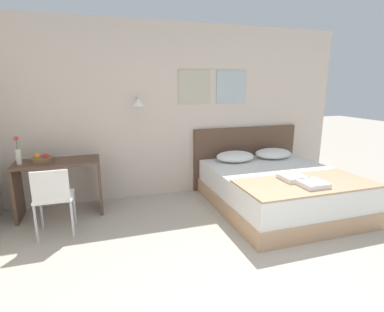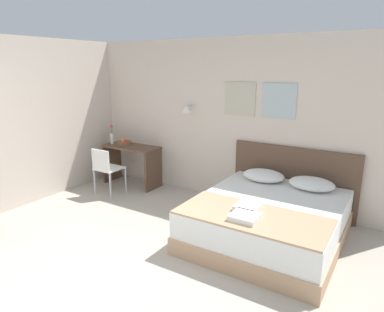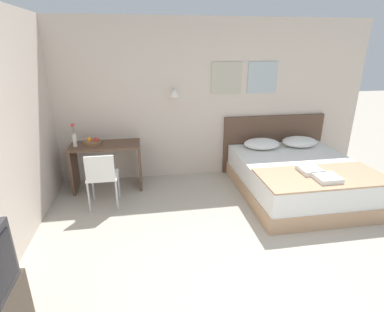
{
  "view_description": "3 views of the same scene",
  "coord_description": "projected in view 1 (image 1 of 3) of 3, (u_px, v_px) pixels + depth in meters",
  "views": [
    {
      "loc": [
        -1.14,
        -1.58,
        1.75
      ],
      "look_at": [
        0.01,
        2.02,
        0.84
      ],
      "focal_mm": 28.0,
      "sensor_mm": 36.0,
      "label": 1
    },
    {
      "loc": [
        2.6,
        -2.05,
        2.2
      ],
      "look_at": [
        0.26,
        1.68,
        1.04
      ],
      "focal_mm": 32.0,
      "sensor_mm": 36.0,
      "label": 2
    },
    {
      "loc": [
        -1.06,
        -2.01,
        2.21
      ],
      "look_at": [
        -0.47,
        1.55,
        0.88
      ],
      "focal_mm": 28.0,
      "sensor_mm": 36.0,
      "label": 3
    }
  ],
  "objects": [
    {
      "name": "folded_towel_mid_bed",
      "position": [
        313.0,
        184.0,
        3.55
      ],
      "size": [
        0.3,
        0.29,
        0.06
      ],
      "color": "white",
      "rests_on": "throw_blanket"
    },
    {
      "name": "desk_chair",
      "position": [
        53.0,
        196.0,
        3.42
      ],
      "size": [
        0.42,
        0.42,
        0.83
      ],
      "color": "white",
      "rests_on": "ground_plane"
    },
    {
      "name": "pillow_right",
      "position": [
        273.0,
        153.0,
        4.98
      ],
      "size": [
        0.62,
        0.47,
        0.16
      ],
      "color": "white",
      "rests_on": "bed"
    },
    {
      "name": "bed",
      "position": [
        278.0,
        190.0,
        4.3
      ],
      "size": [
        1.76,
        2.0,
        0.54
      ],
      "color": "tan",
      "rests_on": "ground_plane"
    },
    {
      "name": "desk",
      "position": [
        59.0,
        178.0,
        4.03
      ],
      "size": [
        1.08,
        0.51,
        0.75
      ],
      "color": "brown",
      "rests_on": "ground_plane"
    },
    {
      "name": "folded_towel_near_foot",
      "position": [
        293.0,
        178.0,
        3.79
      ],
      "size": [
        0.28,
        0.31,
        0.06
      ],
      "color": "white",
      "rests_on": "throw_blanket"
    },
    {
      "name": "headboard",
      "position": [
        245.0,
        157.0,
        5.2
      ],
      "size": [
        1.88,
        0.06,
        1.04
      ],
      "color": "brown",
      "rests_on": "ground_plane"
    },
    {
      "name": "flower_vase",
      "position": [
        18.0,
        154.0,
        3.77
      ],
      "size": [
        0.06,
        0.06,
        0.37
      ],
      "color": "silver",
      "rests_on": "desk"
    },
    {
      "name": "wall_back",
      "position": [
        173.0,
        112.0,
        4.69
      ],
      "size": [
        5.76,
        0.31,
        2.65
      ],
      "color": "beige",
      "rests_on": "ground_plane"
    },
    {
      "name": "throw_blanket",
      "position": [
        306.0,
        183.0,
        3.7
      ],
      "size": [
        1.71,
        0.8,
        0.02
      ],
      "color": "tan",
      "rests_on": "bed"
    },
    {
      "name": "fruit_bowl",
      "position": [
        42.0,
        159.0,
        3.95
      ],
      "size": [
        0.27,
        0.27,
        0.11
      ],
      "color": "brown",
      "rests_on": "desk"
    },
    {
      "name": "pillow_left",
      "position": [
        235.0,
        156.0,
        4.78
      ],
      "size": [
        0.62,
        0.47,
        0.16
      ],
      "color": "white",
      "rests_on": "bed"
    }
  ]
}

